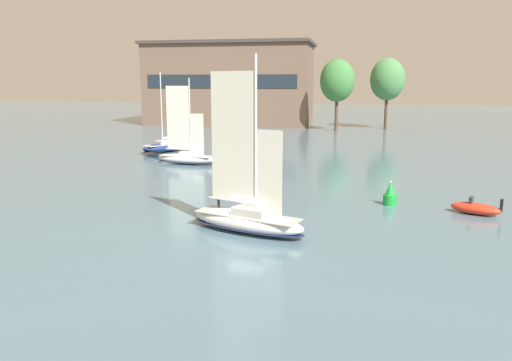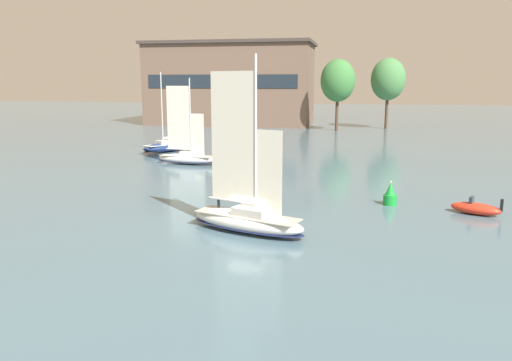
% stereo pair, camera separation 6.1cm
% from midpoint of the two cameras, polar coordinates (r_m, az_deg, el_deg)
% --- Properties ---
extents(ground_plane, '(400.00, 400.00, 0.00)m').
position_cam_midpoint_polar(ground_plane, '(34.51, -0.97, -5.84)').
color(ground_plane, slate).
extents(waterfront_building, '(39.26, 19.14, 19.17)m').
position_cam_midpoint_polar(waterfront_building, '(121.62, -2.85, 11.00)').
color(waterfront_building, brown).
rests_on(waterfront_building, ground).
extents(tree_shore_left, '(7.33, 7.33, 15.10)m').
position_cam_midpoint_polar(tree_shore_left, '(112.52, 14.89, 11.10)').
color(tree_shore_left, '#4C3828').
rests_on(tree_shore_left, ground).
extents(tree_shore_center, '(7.14, 7.14, 14.70)m').
position_cam_midpoint_polar(tree_shore_center, '(106.23, 9.36, 11.19)').
color(tree_shore_center, '#4C3828').
rests_on(tree_shore_center, ground).
extents(sailboat_main, '(8.97, 5.11, 11.89)m').
position_cam_midpoint_polar(sailboat_main, '(34.24, -0.96, -4.30)').
color(sailboat_main, white).
rests_on(sailboat_main, ground).
extents(sailboat_moored_mid_channel, '(6.19, 8.38, 11.45)m').
position_cam_midpoint_polar(sailboat_moored_mid_channel, '(74.55, -10.14, 3.86)').
color(sailboat_moored_mid_channel, navy).
rests_on(sailboat_moored_mid_channel, ground).
extents(sailboat_moored_far_slip, '(7.85, 2.88, 10.57)m').
position_cam_midpoint_polar(sailboat_moored_far_slip, '(62.93, -7.87, 2.68)').
color(sailboat_moored_far_slip, silver).
rests_on(sailboat_moored_far_slip, ground).
extents(motor_tender, '(4.04, 2.88, 1.44)m').
position_cam_midpoint_polar(motor_tender, '(42.39, 23.89, -2.93)').
color(motor_tender, red).
rests_on(motor_tender, ground).
extents(channel_buoy, '(1.12, 1.12, 2.03)m').
position_cam_midpoint_polar(channel_buoy, '(43.13, 15.12, -1.65)').
color(channel_buoy, green).
rests_on(channel_buoy, ground).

